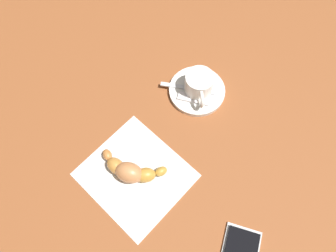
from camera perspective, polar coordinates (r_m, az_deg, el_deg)
The scene contains 7 objects.
ground_plane at distance 0.65m, azimuth 1.27°, elevation -1.79°, with size 1.80×1.80×0.00m, color brown.
saucer at distance 0.69m, azimuth 5.32°, elevation 6.43°, with size 0.12×0.12×0.01m, color white.
espresso_cup at distance 0.67m, azimuth 5.72°, elevation 7.58°, with size 0.07×0.07×0.05m.
teaspoon at distance 0.69m, azimuth 5.51°, elevation 6.73°, with size 0.07×0.12×0.01m.
sugar_packet at distance 0.67m, azimuth 4.72°, elevation 5.00°, with size 0.07×0.02×0.01m, color white.
napkin at distance 0.62m, azimuth -5.96°, elevation -8.88°, with size 0.18×0.19×0.00m, color silver.
croissant at distance 0.61m, azimuth -6.95°, elevation -8.15°, with size 0.08×0.13×0.04m.
Camera 1 is at (0.20, 0.14, 0.60)m, focal length 33.28 mm.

